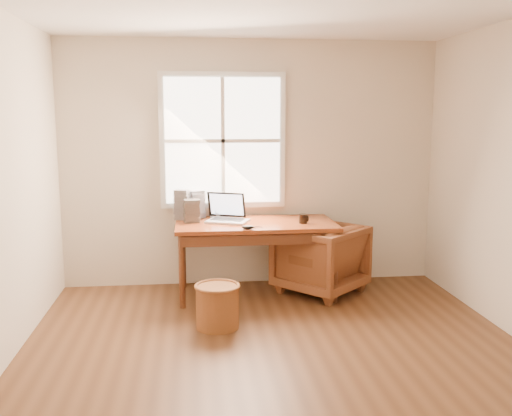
{
  "coord_description": "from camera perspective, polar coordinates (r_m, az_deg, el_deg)",
  "views": [
    {
      "loc": [
        -0.63,
        -3.8,
        1.83
      ],
      "look_at": [
        -0.01,
        1.65,
        0.92
      ],
      "focal_mm": 40.0,
      "sensor_mm": 36.0,
      "label": 1
    }
  ],
  "objects": [
    {
      "name": "mouse",
      "position": [
        5.4,
        -0.82,
        -1.94
      ],
      "size": [
        0.12,
        0.07,
        0.04
      ],
      "primitive_type": "ellipsoid",
      "rotation": [
        0.0,
        0.0,
        -0.06
      ],
      "color": "black",
      "rests_on": "desk"
    },
    {
      "name": "cd_stack_b",
      "position": [
        5.77,
        -6.45,
        -0.27
      ],
      "size": [
        0.17,
        0.15,
        0.23
      ],
      "primitive_type": "cube",
      "rotation": [
        0.0,
        0.0,
        0.12
      ],
      "color": "#242429",
      "rests_on": "desk"
    },
    {
      "name": "coffee_mug",
      "position": [
        5.71,
        4.73,
        -1.07
      ],
      "size": [
        0.09,
        0.09,
        0.09
      ],
      "primitive_type": "cylinder",
      "rotation": [
        0.0,
        0.0,
        -0.13
      ],
      "color": "black",
      "rests_on": "desk"
    },
    {
      "name": "cd_stack_d",
      "position": [
        6.03,
        -3.36,
        0.03
      ],
      "size": [
        0.16,
        0.14,
        0.2
      ],
      "primitive_type": "cube",
      "rotation": [
        0.0,
        0.0,
        0.05
      ],
      "color": "#A8ADB3",
      "rests_on": "desk"
    },
    {
      "name": "cd_stack_c",
      "position": [
        5.92,
        -7.41,
        0.34
      ],
      "size": [
        0.17,
        0.16,
        0.31
      ],
      "primitive_type": "cube",
      "rotation": [
        0.0,
        0.0,
        -0.29
      ],
      "color": "#91909C",
      "rests_on": "desk"
    },
    {
      "name": "armchair",
      "position": [
        5.93,
        6.41,
        -5.04
      ],
      "size": [
        1.09,
        1.1,
        0.71
      ],
      "primitive_type": "imported",
      "rotation": [
        0.0,
        0.0,
        3.88
      ],
      "color": "brown",
      "rests_on": "room_shell"
    },
    {
      "name": "cd_stack_a",
      "position": [
        6.0,
        -5.95,
        0.39
      ],
      "size": [
        0.18,
        0.17,
        0.29
      ],
      "primitive_type": "cube",
      "rotation": [
        0.0,
        0.0,
        0.34
      ],
      "color": "silver",
      "rests_on": "desk"
    },
    {
      "name": "wicker_stool",
      "position": [
        5.0,
        -3.87,
        -9.83
      ],
      "size": [
        0.42,
        0.42,
        0.37
      ],
      "primitive_type": "cylinder",
      "rotation": [
        0.0,
        0.0,
        -0.16
      ],
      "color": "brown",
      "rests_on": "room_shell"
    },
    {
      "name": "laptop",
      "position": [
        5.73,
        -2.87,
        0.03
      ],
      "size": [
        0.52,
        0.54,
        0.3
      ],
      "primitive_type": null,
      "rotation": [
        0.0,
        0.0,
        -0.39
      ],
      "color": "#A6A8AD",
      "rests_on": "desk"
    },
    {
      "name": "room_shell",
      "position": [
        4.04,
        2.22,
        2.11
      ],
      "size": [
        4.04,
        4.54,
        2.64
      ],
      "color": "brown",
      "rests_on": "ground"
    },
    {
      "name": "desk",
      "position": [
        5.75,
        -0.05,
        -1.64
      ],
      "size": [
        1.6,
        0.8,
        0.04
      ],
      "primitive_type": "cube",
      "color": "brown",
      "rests_on": "room_shell"
    }
  ]
}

